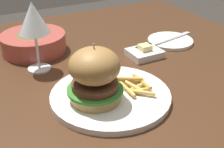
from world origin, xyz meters
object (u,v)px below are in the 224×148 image
object	(u,v)px
bread_plate	(170,41)
table_knife	(159,42)
wine_glass	(33,20)
soup_bowl	(34,42)
main_plate	(110,96)
butter_dish	(145,53)
burger_sandwich	(95,75)

from	to	relation	value
bread_plate	table_knife	distance (m)	0.05
wine_glass	soup_bowl	bearing A→B (deg)	79.94
table_knife	wine_glass	bearing A→B (deg)	176.01
table_knife	soup_bowl	distance (m)	0.38
main_plate	butter_dish	world-z (taller)	butter_dish
burger_sandwich	bread_plate	size ratio (longest dim) A/B	0.92
main_plate	soup_bowl	world-z (taller)	soup_bowl
bread_plate	soup_bowl	size ratio (longest dim) A/B	0.75
burger_sandwich	table_knife	distance (m)	0.38
main_plate	burger_sandwich	xyz separation A→B (m)	(-0.04, -0.01, 0.07)
wine_glass	soup_bowl	world-z (taller)	wine_glass
table_knife	burger_sandwich	bearing A→B (deg)	-147.75
burger_sandwich	table_knife	xyz separation A→B (m)	(0.31, 0.20, -0.06)
wine_glass	butter_dish	bearing A→B (deg)	-12.72
soup_bowl	wine_glass	bearing A→B (deg)	-100.06
wine_glass	butter_dish	distance (m)	0.33
main_plate	bread_plate	size ratio (longest dim) A/B	1.90
bread_plate	soup_bowl	xyz separation A→B (m)	(-0.40, 0.14, 0.02)
wine_glass	bread_plate	size ratio (longest dim) A/B	1.27
main_plate	bread_plate	xyz separation A→B (m)	(0.33, 0.20, -0.00)
burger_sandwich	butter_dish	size ratio (longest dim) A/B	1.42
wine_glass	soup_bowl	xyz separation A→B (m)	(0.02, 0.12, -0.11)
bread_plate	butter_dish	world-z (taller)	butter_dish
bread_plate	table_knife	world-z (taller)	table_knife
main_plate	wine_glass	world-z (taller)	wine_glass
wine_glass	table_knife	world-z (taller)	wine_glass
wine_glass	bread_plate	bearing A→B (deg)	-2.29
butter_dish	main_plate	bearing A→B (deg)	-141.78
table_knife	butter_dish	bearing A→B (deg)	-153.51
bread_plate	table_knife	bearing A→B (deg)	-169.89
burger_sandwich	soup_bowl	xyz separation A→B (m)	(-0.04, 0.35, -0.04)
burger_sandwich	bread_plate	xyz separation A→B (m)	(0.37, 0.21, -0.07)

